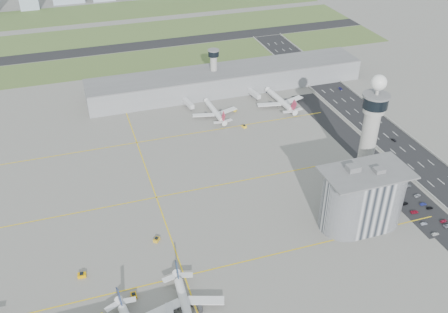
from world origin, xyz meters
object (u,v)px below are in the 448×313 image
object	(u,v)px
secondary_tower	(214,66)
tug_2	(134,295)
jet_bridge_far_0	(184,101)
car_lot_11	(408,186)
car_lot_1	(424,224)
car_lot_6	(448,226)
control_tower	(371,127)
tug_3	(157,239)
car_hw_4	(291,63)
car_lot_0	(435,234)
car_lot_7	(444,221)
tug_5	(235,110)
car_lot_2	(414,212)
airplane_near_c	(185,303)
car_lot_3	(405,203)
jet_bridge_far_1	(249,92)
car_lot_4	(398,197)
airplane_far_a	(215,108)
airplane_far_b	(280,97)
car_lot_8	(430,208)
car_lot_9	(423,204)
tug_0	(82,275)
car_lot_10	(418,196)
car_lot_5	(389,189)
car_hw_1	(394,140)
car_hw_2	(340,88)
admin_building	(362,198)

from	to	relation	value
secondary_tower	tug_2	bearing A→B (deg)	-116.75
jet_bridge_far_0	car_lot_11	bearing A→B (deg)	24.09
car_lot_1	car_lot_6	bearing A→B (deg)	-115.80
control_tower	car_lot_1	xyz separation A→B (m)	(10.35, -41.94, -34.49)
tug_3	car_hw_4	size ratio (longest dim) A/B	0.87
car_lot_0	car_lot_6	bearing A→B (deg)	-69.06
car_lot_7	car_hw_4	size ratio (longest dim) A/B	1.03
tug_2	tug_5	bearing A→B (deg)	55.71
jet_bridge_far_0	car_lot_2	size ratio (longest dim) A/B	3.38
airplane_near_c	car_lot_3	size ratio (longest dim) A/B	9.80
car_lot_1	car_lot_3	world-z (taller)	car_lot_3
jet_bridge_far_1	car_lot_4	bearing A→B (deg)	2.24
control_tower	airplane_far_a	bearing A→B (deg)	117.99
control_tower	airplane_far_b	distance (m)	106.48
car_lot_8	car_lot_3	bearing A→B (deg)	56.93
car_hw_4	car_lot_8	bearing A→B (deg)	-100.14
car_lot_9	airplane_near_c	bearing A→B (deg)	104.57
airplane_far_b	car_lot_1	bearing A→B (deg)	-178.77
tug_0	airplane_far_b	bearing A→B (deg)	-43.58
car_lot_1	car_lot_7	size ratio (longest dim) A/B	0.84
car_lot_10	car_hw_4	distance (m)	192.73
control_tower	car_lot_5	size ratio (longest dim) A/B	16.50
airplane_near_c	car_lot_3	bearing A→B (deg)	106.92
car_hw_1	car_hw_4	size ratio (longest dim) A/B	0.94
car_lot_4	tug_3	bearing A→B (deg)	76.78
airplane_near_c	tug_0	world-z (taller)	airplane_near_c
car_lot_3	car_lot_8	xyz separation A→B (m)	(10.13, -7.22, 0.02)
tug_2	car_hw_2	world-z (taller)	tug_2
car_lot_9	car_lot_1	bearing A→B (deg)	146.90
jet_bridge_far_1	car_hw_2	world-z (taller)	jet_bridge_far_1
secondary_tower	admin_building	xyz separation A→B (m)	(21.99, -172.00, -3.50)
car_hw_1	car_hw_2	xyz separation A→B (m)	(6.52, 79.19, 0.04)
tug_3	car_lot_8	size ratio (longest dim) A/B	0.95
control_tower	airplane_near_c	world-z (taller)	control_tower
admin_building	car_lot_7	bearing A→B (deg)	-17.95
tug_3	car_lot_2	xyz separation A→B (m)	(130.37, -20.91, -0.39)
tug_2	car_lot_2	bearing A→B (deg)	3.16
airplane_far_a	car_lot_0	size ratio (longest dim) A/B	10.57
admin_building	car_lot_0	bearing A→B (deg)	-33.30
admin_building	car_lot_11	xyz separation A→B (m)	(42.10, 17.92, -14.68)
airplane_far_b	car_lot_2	size ratio (longest dim) A/B	10.40
secondary_tower	car_lot_5	bearing A→B (deg)	-70.93
airplane_far_b	car_lot_3	bearing A→B (deg)	-177.71
car_hw_1	tug_0	bearing A→B (deg)	-172.57
airplane_far_b	car_lot_8	world-z (taller)	airplane_far_b
tug_0	airplane_near_c	bearing A→B (deg)	-124.50
car_lot_10	tug_0	bearing A→B (deg)	80.93
car_lot_0	car_lot_4	xyz separation A→B (m)	(0.38, 30.97, -0.00)
secondary_tower	tug_5	distance (m)	42.86
car_lot_8	tug_5	bearing A→B (deg)	26.15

